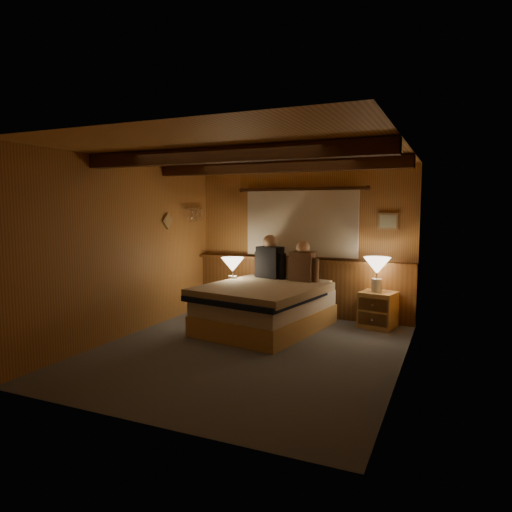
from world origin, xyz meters
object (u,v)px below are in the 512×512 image
Objects in this scene: bed at (265,306)px; person_right at (303,265)px; lamp_left at (233,266)px; person_left at (270,260)px; duffel_bag at (232,312)px; nightstand_left at (231,302)px; lamp_right at (377,268)px; nightstand_right at (378,310)px.

bed is 0.87m from person_right.
bed is at bearing -27.52° from lamp_left.
person_left is 1.00m from duffel_bag.
nightstand_left is 0.92m from person_left.
person_left is at bearing 116.03° from bed.
lamp_right is at bearing 37.87° from bed.
nightstand_right is 1.18× the size of lamp_left.
bed is 0.94m from lamp_left.
person_right reaches higher than lamp_right.
nightstand_left is at bearing -170.64° from lamp_right.
nightstand_left is 2.25m from nightstand_right.
duffel_bag is (-0.49, -0.37, -0.79)m from person_left.
person_left reaches higher than nightstand_right.
nightstand_left is at bearing 161.76° from bed.
nightstand_left is 0.59m from lamp_left.
bed is at bearing -141.10° from nightstand_right.
bed is 0.75m from duffel_bag.
lamp_left is at bearing -158.26° from nightstand_right.
nightstand_left is at bearing 141.81° from lamp_left.
lamp_right is at bearing -142.32° from nightstand_right.
nightstand_right is 1.09× the size of lamp_right.
bed reaches higher than nightstand_left.
nightstand_right is at bearing 37.85° from bed.
nightstand_left is at bearing -142.65° from person_left.
nightstand_right is at bearing 19.30° from person_left.
bed is 4.41× the size of duffel_bag.
person_right is (0.39, 0.54, 0.56)m from bed.
lamp_right reaches higher than lamp_left.
person_left is 1.46× the size of duffel_bag.
person_right reaches higher than bed.
person_right is 1.31× the size of duffel_bag.
lamp_left reaches higher than bed.
person_right is at bearing 10.21° from nightstand_left.
duffel_bag is (-1.06, -0.27, -0.76)m from person_right.
duffel_bag is at bearing 167.98° from bed.
bed reaches higher than duffel_bag.
person_left is (-1.63, -0.12, 0.05)m from lamp_right.
person_left is at bearing 25.94° from nightstand_left.
duffel_bag is (-2.11, -0.49, -0.74)m from lamp_right.
person_left is (0.52, 0.27, 0.10)m from lamp_left.
person_left is 1.11× the size of person_right.
person_right is (0.57, -0.10, -0.03)m from person_left.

